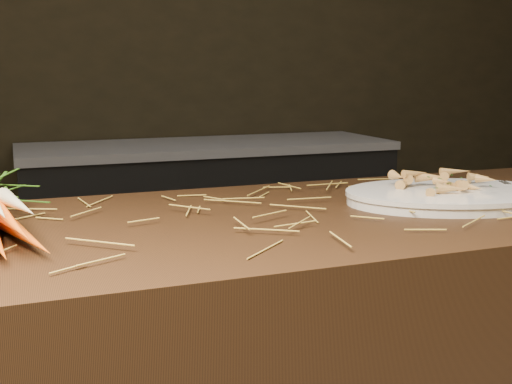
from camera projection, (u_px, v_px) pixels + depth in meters
back_counter at (210, 225)px, 3.25m from camera, size 1.82×0.62×0.84m
straw_bedding at (328, 207)px, 1.33m from camera, size 1.40×0.60×0.02m
serving_platter at (450, 198)px, 1.41m from camera, size 0.52×0.41×0.02m
roasted_veg_heap at (451, 181)px, 1.41m from camera, size 0.26×0.21×0.05m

